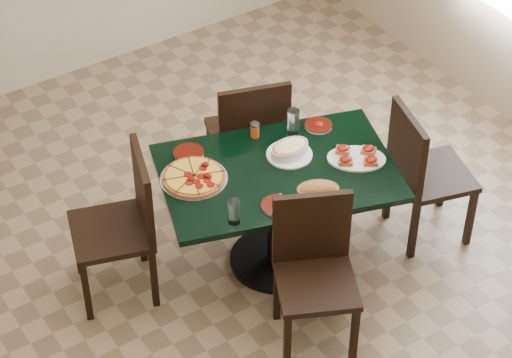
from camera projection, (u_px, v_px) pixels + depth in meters
floor at (258, 281)px, 6.20m from camera, size 5.50×5.50×0.00m
main_table at (277, 193)px, 5.97m from camera, size 1.58×1.26×0.75m
chair_far at (250, 133)px, 6.44m from camera, size 0.58×0.58×0.99m
chair_near at (314, 263)px, 5.58m from camera, size 0.59×0.59×0.95m
chair_right at (421, 168)px, 6.19m from camera, size 0.56×0.56×0.97m
chair_left at (126, 218)px, 5.82m from camera, size 0.58×0.58×0.99m
pepperoni_pizza at (194, 177)px, 5.78m from camera, size 0.40×0.40×0.04m
lasagna_casserole at (289, 149)px, 5.93m from camera, size 0.28×0.28×0.09m
bread_basket at (318, 191)px, 5.65m from camera, size 0.29×0.26×0.10m
bruschetta_platter at (357, 157)px, 5.91m from camera, size 0.43×0.40×0.05m
side_plate_near at (277, 206)px, 5.61m from camera, size 0.19×0.19×0.02m
side_plate_far_r at (318, 125)px, 6.17m from camera, size 0.17×0.17×0.03m
side_plate_far_l at (189, 153)px, 5.97m from camera, size 0.19×0.19×0.02m
napkin_setting at (279, 205)px, 5.62m from camera, size 0.16×0.16×0.01m
water_glass_a at (293, 122)px, 6.08m from camera, size 0.08×0.08×0.16m
water_glass_b at (234, 212)px, 5.47m from camera, size 0.07×0.07×0.15m
pepper_shaker at (255, 130)px, 6.07m from camera, size 0.06×0.06×0.10m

